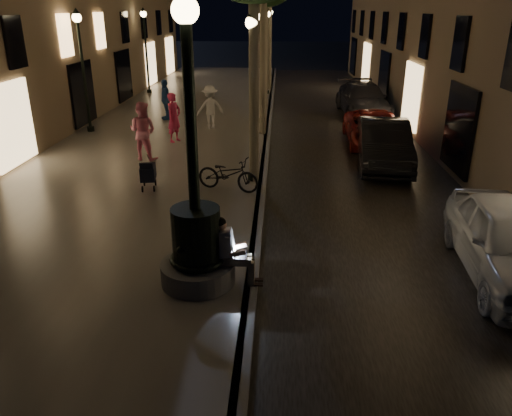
# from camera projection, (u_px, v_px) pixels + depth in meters

# --- Properties ---
(ground) EXTENTS (120.00, 120.00, 0.00)m
(ground) POSITION_uv_depth(u_px,v_px,m) (268.00, 132.00, 21.55)
(ground) COLOR black
(ground) RESTS_ON ground
(cobble_lane) EXTENTS (6.00, 45.00, 0.02)m
(cobble_lane) POSITION_uv_depth(u_px,v_px,m) (338.00, 133.00, 21.42)
(cobble_lane) COLOR black
(cobble_lane) RESTS_ON ground
(promenade) EXTENTS (8.00, 45.00, 0.20)m
(promenade) POSITION_uv_depth(u_px,v_px,m) (176.00, 129.00, 21.69)
(promenade) COLOR #645E58
(promenade) RESTS_ON ground
(curb_strip) EXTENTS (0.25, 45.00, 0.20)m
(curb_strip) POSITION_uv_depth(u_px,v_px,m) (268.00, 130.00, 21.51)
(curb_strip) COLOR #59595B
(curb_strip) RESTS_ON ground
(fountain_lamppost) EXTENTS (1.40, 1.40, 5.21)m
(fountain_lamppost) POSITION_uv_depth(u_px,v_px,m) (196.00, 233.00, 9.11)
(fountain_lamppost) COLOR #59595B
(fountain_lamppost) RESTS_ON promenade
(seated_man_laptop) EXTENTS (0.96, 0.33, 1.33)m
(seated_man_laptop) POSITION_uv_depth(u_px,v_px,m) (230.00, 249.00, 9.20)
(seated_man_laptop) COLOR tan
(seated_man_laptop) RESTS_ON promenade
(lamp_curb_a) EXTENTS (0.36, 0.36, 4.81)m
(lamp_curb_a) POSITION_uv_depth(u_px,v_px,m) (252.00, 77.00, 13.87)
(lamp_curb_a) COLOR black
(lamp_curb_a) RESTS_ON promenade
(lamp_curb_b) EXTENTS (0.36, 0.36, 4.81)m
(lamp_curb_b) POSITION_uv_depth(u_px,v_px,m) (262.00, 52.00, 21.28)
(lamp_curb_b) COLOR black
(lamp_curb_b) RESTS_ON promenade
(lamp_curb_c) EXTENTS (0.36, 0.36, 4.81)m
(lamp_curb_c) POSITION_uv_depth(u_px,v_px,m) (267.00, 40.00, 28.68)
(lamp_curb_c) COLOR black
(lamp_curb_c) RESTS_ON promenade
(lamp_curb_d) EXTENTS (0.36, 0.36, 4.81)m
(lamp_curb_d) POSITION_uv_depth(u_px,v_px,m) (270.00, 33.00, 36.09)
(lamp_curb_d) COLOR black
(lamp_curb_d) RESTS_ON promenade
(lamp_left_b) EXTENTS (0.36, 0.36, 4.81)m
(lamp_left_b) POSITION_uv_depth(u_px,v_px,m) (82.00, 56.00, 19.74)
(lamp_left_b) COLOR black
(lamp_left_b) RESTS_ON promenade
(lamp_left_c) EXTENTS (0.36, 0.36, 4.81)m
(lamp_left_c) POSITION_uv_depth(u_px,v_px,m) (145.00, 40.00, 28.99)
(lamp_left_c) COLOR black
(lamp_left_c) RESTS_ON promenade
(stroller) EXTENTS (0.50, 0.96, 0.97)m
(stroller) POSITION_uv_depth(u_px,v_px,m) (148.00, 173.00, 14.11)
(stroller) COLOR black
(stroller) RESTS_ON promenade
(car_front) EXTENTS (2.15, 4.63, 1.53)m
(car_front) POSITION_uv_depth(u_px,v_px,m) (511.00, 242.00, 9.79)
(car_front) COLOR #A7ABAF
(car_front) RESTS_ON ground
(car_second) EXTENTS (2.04, 4.75, 1.52)m
(car_second) POSITION_uv_depth(u_px,v_px,m) (384.00, 144.00, 16.74)
(car_second) COLOR black
(car_second) RESTS_ON ground
(car_third) EXTENTS (2.21, 4.61, 1.27)m
(car_third) POSITION_uv_depth(u_px,v_px,m) (375.00, 129.00, 19.41)
(car_third) COLOR maroon
(car_third) RESTS_ON ground
(car_rear) EXTENTS (2.44, 5.38, 1.53)m
(car_rear) POSITION_uv_depth(u_px,v_px,m) (363.00, 99.00, 24.77)
(car_rear) COLOR #302F35
(car_rear) RESTS_ON ground
(pedestrian_red) EXTENTS (0.71, 0.81, 1.86)m
(pedestrian_red) POSITION_uv_depth(u_px,v_px,m) (174.00, 117.00, 18.96)
(pedestrian_red) COLOR #CF2954
(pedestrian_red) RESTS_ON promenade
(pedestrian_pink) EXTENTS (1.11, 0.96, 1.96)m
(pedestrian_pink) POSITION_uv_depth(u_px,v_px,m) (143.00, 131.00, 16.69)
(pedestrian_pink) COLOR pink
(pedestrian_pink) RESTS_ON promenade
(pedestrian_white) EXTENTS (1.33, 1.05, 1.80)m
(pedestrian_white) POSITION_uv_depth(u_px,v_px,m) (210.00, 107.00, 21.03)
(pedestrian_white) COLOR silver
(pedestrian_white) RESTS_ON promenade
(pedestrian_blue) EXTENTS (0.86, 1.14, 1.80)m
(pedestrian_blue) POSITION_uv_depth(u_px,v_px,m) (165.00, 100.00, 22.76)
(pedestrian_blue) COLOR navy
(pedestrian_blue) RESTS_ON promenade
(bicycle) EXTENTS (1.94, 1.19, 0.96)m
(bicycle) POSITION_uv_depth(u_px,v_px,m) (228.00, 174.00, 14.01)
(bicycle) COLOR black
(bicycle) RESTS_ON promenade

